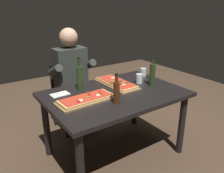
% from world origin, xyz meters
% --- Properties ---
extents(ground_plane, '(6.40, 6.40, 0.00)m').
position_xyz_m(ground_plane, '(0.00, 0.00, 0.00)').
color(ground_plane, '#4C3828').
extents(dining_table, '(1.40, 0.96, 0.74)m').
position_xyz_m(dining_table, '(0.00, 0.00, 0.64)').
color(dining_table, black).
rests_on(dining_table, ground_plane).
extents(pizza_rectangular_front, '(0.57, 0.26, 0.05)m').
position_xyz_m(pizza_rectangular_front, '(-0.35, -0.03, 0.76)').
color(pizza_rectangular_front, olive).
rests_on(pizza_rectangular_front, dining_table).
extents(pizza_rectangular_left, '(0.26, 0.56, 0.05)m').
position_xyz_m(pizza_rectangular_left, '(0.15, 0.18, 0.76)').
color(pizza_rectangular_left, olive).
rests_on(pizza_rectangular_left, dining_table).
extents(wine_bottle_dark, '(0.06, 0.06, 0.29)m').
position_xyz_m(wine_bottle_dark, '(-0.14, -0.23, 0.85)').
color(wine_bottle_dark, '#47230F').
rests_on(wine_bottle_dark, dining_table).
extents(oil_bottle_amber, '(0.07, 0.07, 0.35)m').
position_xyz_m(oil_bottle_amber, '(-0.25, 0.27, 0.88)').
color(oil_bottle_amber, '#233819').
rests_on(oil_bottle_amber, dining_table).
extents(vinegar_bottle_green, '(0.06, 0.06, 0.32)m').
position_xyz_m(vinegar_bottle_green, '(0.46, -0.06, 0.87)').
color(vinegar_bottle_green, '#233819').
rests_on(vinegar_bottle_green, dining_table).
extents(tumbler_near_camera, '(0.08, 0.08, 0.11)m').
position_xyz_m(tumbler_near_camera, '(0.40, 0.08, 0.79)').
color(tumbler_near_camera, silver).
rests_on(tumbler_near_camera, dining_table).
extents(tumbler_far_side, '(0.08, 0.08, 0.10)m').
position_xyz_m(tumbler_far_side, '(0.62, 0.26, 0.78)').
color(tumbler_far_side, silver).
rests_on(tumbler_far_side, dining_table).
extents(napkin_cutlery_set, '(0.18, 0.12, 0.01)m').
position_xyz_m(napkin_cutlery_set, '(-0.49, 0.26, 0.74)').
color(napkin_cutlery_set, white).
rests_on(napkin_cutlery_set, dining_table).
extents(diner_chair, '(0.44, 0.44, 0.87)m').
position_xyz_m(diner_chair, '(-0.13, 0.86, 0.49)').
color(diner_chair, black).
rests_on(diner_chair, ground_plane).
extents(seated_diner, '(0.53, 0.41, 1.33)m').
position_xyz_m(seated_diner, '(-0.13, 0.74, 0.74)').
color(seated_diner, '#23232D').
rests_on(seated_diner, ground_plane).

